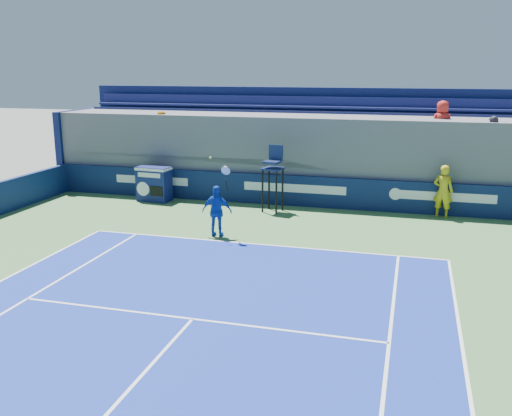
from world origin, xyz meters
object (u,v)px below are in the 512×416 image
(ball_person, at_px, (443,191))
(match_clock, at_px, (154,183))
(umpire_chair, at_px, (273,171))
(tennis_player, at_px, (217,211))

(ball_person, xyz_separation_m, match_clock, (-11.06, -0.38, -0.22))
(umpire_chair, relative_size, tennis_player, 0.96)
(ball_person, xyz_separation_m, tennis_player, (-6.97, -4.41, -0.12))
(ball_person, relative_size, umpire_chair, 0.77)
(umpire_chair, height_order, tennis_player, tennis_player)
(ball_person, relative_size, tennis_player, 0.74)
(match_clock, relative_size, tennis_player, 0.54)
(match_clock, xyz_separation_m, umpire_chair, (5.01, -0.38, 0.79))
(ball_person, height_order, umpire_chair, umpire_chair)
(ball_person, bearing_deg, match_clock, 17.21)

